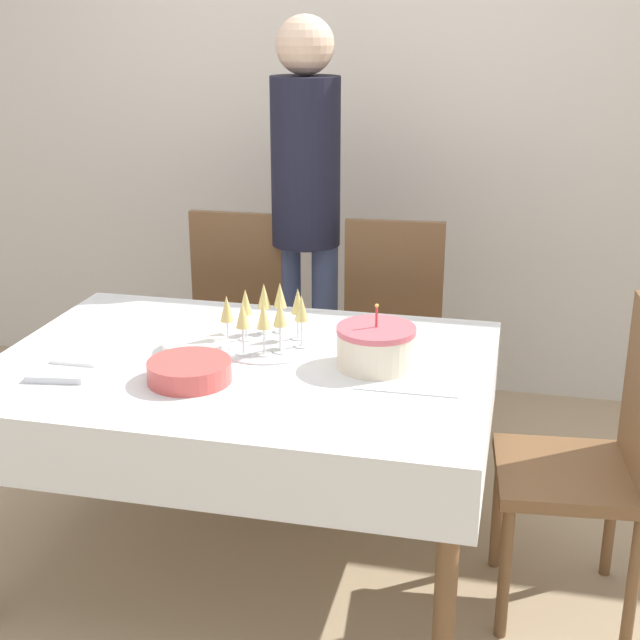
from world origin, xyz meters
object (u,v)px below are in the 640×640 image
(dining_chair_far_left, at_px, (230,321))
(dining_chair_right_end, at_px, (599,450))
(plate_stack_dessert, at_px, (195,346))
(dining_chair_far_right, at_px, (390,333))
(champagne_tray, at_px, (267,319))
(plate_stack_main, at_px, (189,371))
(birthday_cake, at_px, (376,347))
(person_standing, at_px, (306,192))

(dining_chair_far_left, relative_size, dining_chair_right_end, 1.00)
(dining_chair_far_left, relative_size, plate_stack_dessert, 4.65)
(dining_chair_right_end, bearing_deg, dining_chair_far_right, 131.29)
(dining_chair_right_end, bearing_deg, plate_stack_dessert, 178.41)
(champagne_tray, bearing_deg, plate_stack_main, -112.75)
(birthday_cake, distance_m, person_standing, 1.11)
(dining_chair_right_end, distance_m, champagne_tray, 1.09)
(dining_chair_far_right, height_order, person_standing, person_standing)
(plate_stack_main, xyz_separation_m, person_standing, (0.05, 1.21, 0.31))
(dining_chair_far_left, distance_m, plate_stack_main, 1.11)
(dining_chair_far_left, xyz_separation_m, plate_stack_main, (0.24, -1.06, 0.22))
(dining_chair_far_right, bearing_deg, person_standing, 159.05)
(champagne_tray, xyz_separation_m, plate_stack_main, (-0.14, -0.33, -0.06))
(plate_stack_main, bearing_deg, dining_chair_far_right, 67.77)
(dining_chair_far_right, bearing_deg, plate_stack_main, -112.23)
(champagne_tray, bearing_deg, dining_chair_far_right, 68.01)
(champagne_tray, height_order, person_standing, person_standing)
(dining_chair_far_left, xyz_separation_m, birthday_cake, (0.75, -0.82, 0.25))
(dining_chair_far_right, xyz_separation_m, champagne_tray, (-0.29, -0.73, 0.28))
(dining_chair_right_end, distance_m, plate_stack_dessert, 1.28)
(dining_chair_far_right, xyz_separation_m, plate_stack_main, (-0.43, -1.06, 0.22))
(dining_chair_far_left, distance_m, dining_chair_far_right, 0.67)
(champagne_tray, bearing_deg, birthday_cake, -14.39)
(dining_chair_right_end, xyz_separation_m, person_standing, (-1.14, 1.01, 0.53))
(person_standing, bearing_deg, champagne_tray, -84.18)
(champagne_tray, bearing_deg, person_standing, 95.82)
(birthday_cake, bearing_deg, person_standing, 115.42)
(birthday_cake, bearing_deg, plate_stack_dessert, 179.98)
(person_standing, bearing_deg, dining_chair_far_right, -20.95)
(dining_chair_right_end, bearing_deg, birthday_cake, 177.04)
(plate_stack_main, distance_m, person_standing, 1.25)
(dining_chair_far_right, distance_m, champagne_tray, 0.83)
(plate_stack_main, bearing_deg, person_standing, 87.59)
(person_standing, bearing_deg, plate_stack_main, -92.41)
(plate_stack_main, distance_m, plate_stack_dessert, 0.25)
(dining_chair_far_left, height_order, plate_stack_dessert, dining_chair_far_left)
(birthday_cake, height_order, plate_stack_main, birthday_cake)
(birthday_cake, relative_size, plate_stack_dessert, 1.16)
(dining_chair_right_end, xyz_separation_m, plate_stack_dessert, (-1.26, 0.04, 0.21))
(plate_stack_main, bearing_deg, dining_chair_right_end, 9.71)
(champagne_tray, xyz_separation_m, plate_stack_dessert, (-0.21, -0.10, -0.07))
(birthday_cake, xyz_separation_m, champagne_tray, (-0.37, 0.10, 0.03))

